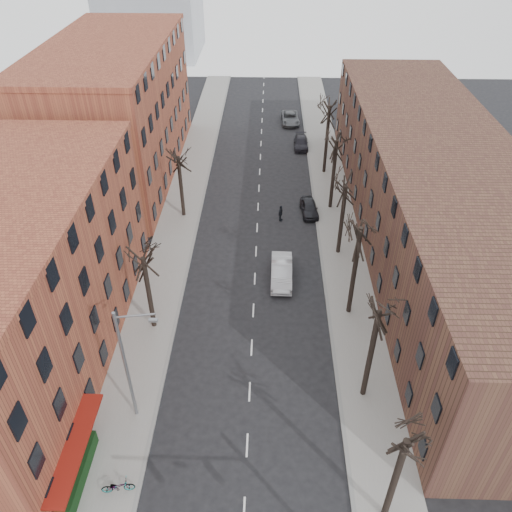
# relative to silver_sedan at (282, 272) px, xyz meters

# --- Properties ---
(sidewalk_left) EXTENTS (4.00, 90.00, 0.15)m
(sidewalk_left) POSITION_rel_silver_sedan_xyz_m (-10.30, 11.02, -0.76)
(sidewalk_left) COLOR gray
(sidewalk_left) RESTS_ON ground
(sidewalk_right) EXTENTS (4.00, 90.00, 0.15)m
(sidewalk_right) POSITION_rel_silver_sedan_xyz_m (5.70, 11.02, -0.76)
(sidewalk_right) COLOR gray
(sidewalk_right) RESTS_ON ground
(building_left_near) EXTENTS (12.00, 26.00, 12.00)m
(building_left_near) POSITION_rel_silver_sedan_xyz_m (-18.30, -8.98, 5.16)
(building_left_near) COLOR brown
(building_left_near) RESTS_ON ground
(building_left_far) EXTENTS (12.00, 28.00, 14.00)m
(building_left_far) POSITION_rel_silver_sedan_xyz_m (-18.30, 20.02, 6.16)
(building_left_far) COLOR brown
(building_left_far) RESTS_ON ground
(building_right) EXTENTS (12.00, 50.00, 10.00)m
(building_right) POSITION_rel_silver_sedan_xyz_m (13.70, 6.02, 4.16)
(building_right) COLOR #523426
(building_right) RESTS_ON ground
(awning_left) EXTENTS (1.20, 7.00, 0.15)m
(awning_left) POSITION_rel_silver_sedan_xyz_m (-11.70, -17.98, -0.84)
(awning_left) COLOR maroon
(awning_left) RESTS_ON ground
(hedge) EXTENTS (0.80, 6.00, 1.00)m
(hedge) POSITION_rel_silver_sedan_xyz_m (-11.80, -18.98, -0.19)
(hedge) COLOR black
(hedge) RESTS_ON sidewalk_left
(tree_right_b) EXTENTS (5.20, 5.20, 10.80)m
(tree_right_b) POSITION_rel_silver_sedan_xyz_m (5.30, -11.98, -0.84)
(tree_right_b) COLOR black
(tree_right_b) RESTS_ON ground
(tree_right_c) EXTENTS (5.20, 5.20, 11.60)m
(tree_right_c) POSITION_rel_silver_sedan_xyz_m (5.30, -3.98, -0.84)
(tree_right_c) COLOR black
(tree_right_c) RESTS_ON ground
(tree_right_d) EXTENTS (5.20, 5.20, 10.00)m
(tree_right_d) POSITION_rel_silver_sedan_xyz_m (5.30, 4.02, -0.84)
(tree_right_d) COLOR black
(tree_right_d) RESTS_ON ground
(tree_right_e) EXTENTS (5.20, 5.20, 10.80)m
(tree_right_e) POSITION_rel_silver_sedan_xyz_m (5.30, 12.02, -0.84)
(tree_right_e) COLOR black
(tree_right_e) RESTS_ON ground
(tree_right_f) EXTENTS (5.20, 5.20, 11.60)m
(tree_right_f) POSITION_rel_silver_sedan_xyz_m (5.30, 20.02, -0.84)
(tree_right_f) COLOR black
(tree_right_f) RESTS_ON ground
(tree_left_a) EXTENTS (5.20, 5.20, 9.50)m
(tree_left_a) POSITION_rel_silver_sedan_xyz_m (-9.90, -5.98, -0.84)
(tree_left_a) COLOR black
(tree_left_a) RESTS_ON ground
(tree_left_b) EXTENTS (5.20, 5.20, 9.50)m
(tree_left_b) POSITION_rel_silver_sedan_xyz_m (-9.90, 10.02, -0.84)
(tree_left_b) COLOR black
(tree_left_b) RESTS_ON ground
(streetlight) EXTENTS (2.45, 0.22, 9.03)m
(streetlight) POSITION_rel_silver_sedan_xyz_m (-9.33, -13.98, 4.18)
(streetlight) COLOR slate
(streetlight) RESTS_ON ground
(silver_sedan) EXTENTS (1.85, 5.10, 1.67)m
(silver_sedan) POSITION_rel_silver_sedan_xyz_m (0.00, 0.00, 0.00)
(silver_sedan) COLOR #B4B5BB
(silver_sedan) RESTS_ON ground
(parked_car_near) EXTENTS (1.98, 4.14, 1.37)m
(parked_car_near) POSITION_rel_silver_sedan_xyz_m (3.00, 10.86, -0.15)
(parked_car_near) COLOR black
(parked_car_near) RESTS_ON ground
(parked_car_mid) EXTENTS (1.85, 4.42, 1.27)m
(parked_car_mid) POSITION_rel_silver_sedan_xyz_m (2.89, 27.00, -0.20)
(parked_car_mid) COLOR black
(parked_car_mid) RESTS_ON ground
(parked_car_far) EXTENTS (2.60, 5.25, 1.43)m
(parked_car_far) POSITION_rel_silver_sedan_xyz_m (1.71, 35.16, -0.12)
(parked_car_far) COLOR #54575B
(parked_car_far) RESTS_ON ground
(pedestrian_crossing) EXTENTS (0.76, 1.08, 1.70)m
(pedestrian_crossing) POSITION_rel_silver_sedan_xyz_m (0.03, 9.44, 0.02)
(pedestrian_crossing) COLOR black
(pedestrian_crossing) RESTS_ON ground
(bicycle) EXTENTS (1.92, 0.91, 0.97)m
(bicycle) POSITION_rel_silver_sedan_xyz_m (-9.36, -19.11, -0.20)
(bicycle) COLOR gray
(bicycle) RESTS_ON sidewalk_left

